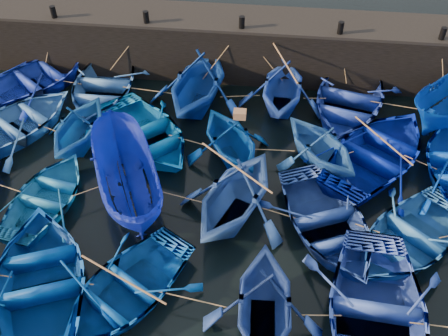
# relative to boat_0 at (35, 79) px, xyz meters

# --- Properties ---
(ground) EXTENTS (120.00, 120.00, 0.00)m
(ground) POSITION_rel_boat_0_xyz_m (8.77, -7.98, -0.55)
(ground) COLOR black
(ground) RESTS_ON ground
(quay_wall) EXTENTS (26.00, 2.50, 2.50)m
(quay_wall) POSITION_rel_boat_0_xyz_m (8.77, 2.52, 0.70)
(quay_wall) COLOR black
(quay_wall) RESTS_ON ground
(quay_top) EXTENTS (26.00, 2.50, 0.12)m
(quay_top) POSITION_rel_boat_0_xyz_m (8.77, 2.52, 2.01)
(quay_top) COLOR black
(quay_top) RESTS_ON quay_wall
(bollard_0) EXTENTS (0.24, 0.24, 0.50)m
(bollard_0) POSITION_rel_boat_0_xyz_m (0.77, 1.62, 2.32)
(bollard_0) COLOR black
(bollard_0) RESTS_ON quay_top
(bollard_1) EXTENTS (0.24, 0.24, 0.50)m
(bollard_1) POSITION_rel_boat_0_xyz_m (4.77, 1.62, 2.32)
(bollard_1) COLOR black
(bollard_1) RESTS_ON quay_top
(bollard_2) EXTENTS (0.24, 0.24, 0.50)m
(bollard_2) POSITION_rel_boat_0_xyz_m (8.77, 1.62, 2.32)
(bollard_2) COLOR black
(bollard_2) RESTS_ON quay_top
(bollard_3) EXTENTS (0.24, 0.24, 0.50)m
(bollard_3) POSITION_rel_boat_0_xyz_m (12.77, 1.62, 2.32)
(bollard_3) COLOR black
(bollard_3) RESTS_ON quay_top
(bollard_4) EXTENTS (0.24, 0.24, 0.50)m
(bollard_4) POSITION_rel_boat_0_xyz_m (16.77, 1.62, 2.32)
(bollard_4) COLOR black
(bollard_4) RESTS_ON quay_top
(boat_0) EXTENTS (6.25, 6.53, 1.10)m
(boat_0) POSITION_rel_boat_0_xyz_m (0.00, 0.00, 0.00)
(boat_0) COLOR navy
(boat_0) RESTS_ON ground
(boat_1) EXTENTS (3.87, 5.37, 1.11)m
(boat_1) POSITION_rel_boat_0_xyz_m (3.03, -0.18, 0.00)
(boat_1) COLOR #3263B9
(boat_1) RESTS_ON ground
(boat_2) EXTENTS (4.92, 5.43, 2.48)m
(boat_2) POSITION_rel_boat_0_xyz_m (7.21, -0.43, 0.69)
(boat_2) COLOR navy
(boat_2) RESTS_ON ground
(boat_3) EXTENTS (3.81, 4.33, 2.16)m
(boat_3) POSITION_rel_boat_0_xyz_m (10.63, -0.13, 0.53)
(boat_3) COLOR blue
(boat_3) RESTS_ON ground
(boat_4) EXTENTS (5.37, 6.58, 1.20)m
(boat_4) POSITION_rel_boat_0_xyz_m (13.36, -0.02, 0.05)
(boat_4) COLOR navy
(boat_4) RESTS_ON ground
(boat_6) EXTENTS (5.82, 6.25, 1.06)m
(boat_6) POSITION_rel_boat_0_xyz_m (0.44, -3.04, -0.02)
(boat_6) COLOR blue
(boat_6) RESTS_ON ground
(boat_7) EXTENTS (3.64, 4.06, 1.92)m
(boat_7) POSITION_rel_boat_0_xyz_m (3.15, -3.38, 0.41)
(boat_7) COLOR #124F96
(boat_7) RESTS_ON ground
(boat_8) EXTENTS (6.13, 6.25, 1.06)m
(boat_8) POSITION_rel_boat_0_xyz_m (5.59, -3.08, -0.02)
(boat_8) COLOR #0465C1
(boat_8) RESTS_ON ground
(boat_9) EXTENTS (4.67, 4.85, 1.97)m
(boat_9) POSITION_rel_boat_0_xyz_m (8.87, -3.51, 0.43)
(boat_9) COLOR navy
(boat_9) RESTS_ON ground
(boat_10) EXTENTS (4.71, 4.81, 1.92)m
(boat_10) POSITION_rel_boat_0_xyz_m (12.11, -3.44, 0.41)
(boat_10) COLOR #2057A3
(boat_10) RESTS_ON ground
(boat_11) EXTENTS (6.56, 6.95, 1.17)m
(boat_11) POSITION_rel_boat_0_xyz_m (14.25, -3.22, 0.03)
(boat_11) COLOR #001385
(boat_11) RESTS_ON ground
(boat_14) EXTENTS (3.66, 4.63, 0.87)m
(boat_14) POSITION_rel_boat_0_xyz_m (2.99, -6.54, -0.12)
(boat_14) COLOR blue
(boat_14) RESTS_ON ground
(boat_15) EXTENTS (4.04, 5.59, 2.03)m
(boat_15) POSITION_rel_boat_0_xyz_m (5.64, -5.96, 0.46)
(boat_15) COLOR #0E21A4
(boat_15) RESTS_ON ground
(boat_16) EXTENTS (5.11, 5.44, 2.28)m
(boat_16) POSITION_rel_boat_0_xyz_m (9.31, -6.36, 0.59)
(boat_16) COLOR #274F94
(boat_16) RESTS_ON ground
(boat_17) EXTENTS (5.25, 5.97, 1.03)m
(boat_17) POSITION_rel_boat_0_xyz_m (12.26, -6.68, -0.04)
(boat_17) COLOR navy
(boat_17) RESTS_ON ground
(boat_18) EXTENTS (5.71, 5.84, 0.99)m
(boat_18) POSITION_rel_boat_0_xyz_m (14.78, -6.95, -0.06)
(boat_18) COLOR #1D5BA8
(boat_18) RESTS_ON ground
(boat_21) EXTENTS (5.70, 6.57, 1.14)m
(boat_21) POSITION_rel_boat_0_xyz_m (4.11, -9.80, 0.02)
(boat_21) COLOR navy
(boat_21) RESTS_ON ground
(boat_22) EXTENTS (5.20, 5.63, 0.95)m
(boat_22) POSITION_rel_boat_0_xyz_m (6.52, -9.78, -0.08)
(boat_22) COLOR #033F8F
(boat_22) RESTS_ON ground
(boat_23) EXTENTS (3.48, 3.98, 2.02)m
(boat_23) POSITION_rel_boat_0_xyz_m (10.45, -10.08, 0.46)
(boat_23) COLOR navy
(boat_23) RESTS_ON ground
(boat_24) EXTENTS (4.41, 5.92, 1.18)m
(boat_24) POSITION_rel_boat_0_xyz_m (13.45, -9.96, 0.04)
(boat_24) COLOR #2644AE
(boat_24) RESTS_ON ground
(wooden_crate) EXTENTS (0.44, 0.35, 0.28)m
(wooden_crate) POSITION_rel_boat_0_xyz_m (9.17, -3.51, 1.56)
(wooden_crate) COLOR #976942
(wooden_crate) RESTS_ON boat_9
(mooring_ropes) EXTENTS (17.38, 11.64, 2.10)m
(mooring_ropes) POSITION_rel_boat_0_xyz_m (8.62, -2.99, 0.34)
(mooring_ropes) COLOR tan
(mooring_ropes) RESTS_ON ground
(loose_oars) EXTENTS (9.98, 11.73, 1.39)m
(loose_oars) POSITION_rel_boat_0_xyz_m (10.18, -4.87, 1.12)
(loose_oars) COLOR #99724C
(loose_oars) RESTS_ON ground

